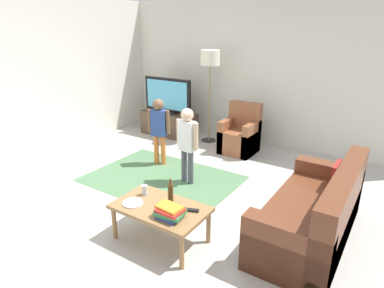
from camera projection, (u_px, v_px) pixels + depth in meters
The scene contains 17 objects.
ground at pixel (167, 203), 4.43m from camera, with size 7.80×7.80×0.00m, color #B2ADA3.
wall_back at pixel (262, 73), 6.32m from camera, with size 6.00×0.12×2.70m, color silver.
wall_left at pixel (21, 81), 5.52m from camera, with size 0.12×6.00×2.70m, color silver.
area_rug at pixel (162, 179), 5.11m from camera, with size 2.20×1.60×0.01m, color #4C724C.
tv_stand at pixel (169, 124), 7.03m from camera, with size 1.20×0.44×0.50m.
tv at pixel (168, 96), 6.81m from camera, with size 1.10×0.28×0.71m.
couch at pixel (317, 216), 3.59m from camera, with size 0.80×1.80×0.86m.
armchair at pixel (241, 136), 6.11m from camera, with size 0.60×0.60×0.90m.
floor_lamp at pixel (210, 63), 6.24m from camera, with size 0.36×0.36×1.78m.
child_near_tv at pixel (159, 126), 5.43m from camera, with size 0.36×0.20×1.11m.
child_center at pixel (187, 139), 4.77m from camera, with size 0.38×0.18×1.13m.
coffee_table at pixel (160, 210), 3.55m from camera, with size 1.00×0.60×0.42m.
book_stack at pixel (170, 212), 3.31m from camera, with size 0.30×0.25×0.13m.
bottle at pixel (171, 193), 3.56m from camera, with size 0.06×0.06×0.29m.
tv_remote at pixel (191, 210), 3.44m from camera, with size 0.17×0.05×0.02m, color black.
soda_can at pixel (145, 190), 3.74m from camera, with size 0.07×0.07×0.12m, color silver.
plate at pixel (133, 203), 3.58m from camera, with size 0.22×0.22×0.02m.
Camera 1 is at (2.42, -3.06, 2.24)m, focal length 31.23 mm.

